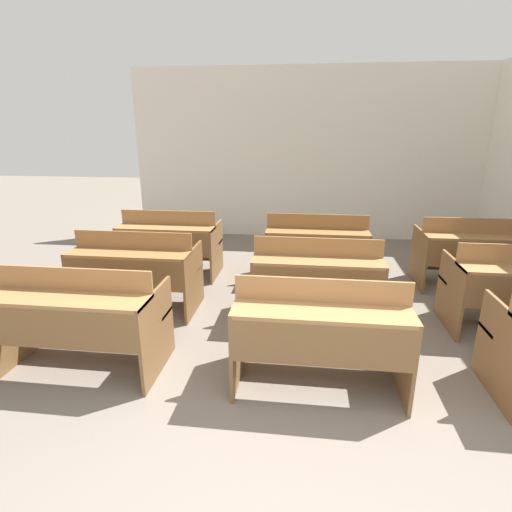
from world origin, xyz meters
The scene contains 10 objects.
wall_back centered at (0.00, 6.17, 1.52)m, with size 6.35×0.06×3.03m.
bench_front_left centered at (-1.80, 1.44, 0.49)m, with size 1.32×0.73×0.92m.
bench_front_center centered at (0.18, 1.44, 0.49)m, with size 1.32×0.73×0.92m.
bench_second_left centered at (-1.82, 2.62, 0.49)m, with size 1.32×0.73×0.92m.
bench_second_center centered at (0.17, 2.61, 0.49)m, with size 1.32×0.73×0.92m.
bench_third_left centered at (-1.82, 3.79, 0.49)m, with size 1.32×0.73×0.92m.
bench_third_center centered at (0.20, 3.79, 0.49)m, with size 1.32×0.73×0.92m.
bench_third_right centered at (2.18, 3.79, 0.49)m, with size 1.32×0.73×0.92m.
wastepaper_bin centered at (2.76, 4.63, 0.19)m, with size 0.27×0.27×0.38m.
schoolbag centered at (-2.83, 1.77, 0.20)m, with size 0.28×0.23×0.41m.
Camera 1 is at (0.02, -1.36, 1.98)m, focal length 28.00 mm.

